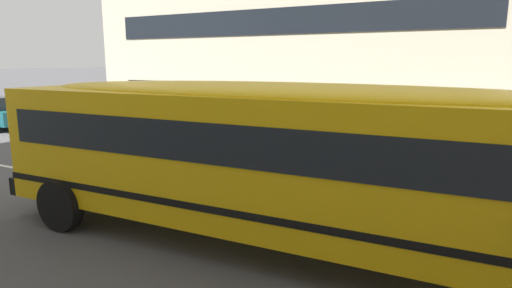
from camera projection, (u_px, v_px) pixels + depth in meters
name	position (u px, v px, depth m)	size (l,w,h in m)	color
ground_plane	(266.00, 214.00, 9.81)	(400.00, 400.00, 0.00)	#4C4C4F
sidewalk_far	(354.00, 154.00, 16.15)	(120.00, 3.00, 0.01)	gray
lane_centreline	(266.00, 214.00, 9.81)	(110.00, 0.16, 0.01)	silver
school_bus	(301.00, 153.00, 7.68)	(13.79, 3.28, 3.07)	yellow
parked_car_white_by_lamppost	(130.00, 125.00, 17.69)	(3.99, 2.06, 1.64)	silver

